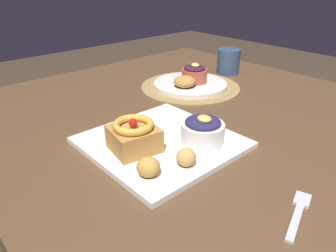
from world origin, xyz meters
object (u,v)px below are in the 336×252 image
front_plate (161,142)px  cake_slice (134,136)px  fritter_front (186,157)px  back_plate (190,84)px  back_pastry (185,82)px  berry_ramekin (203,130)px  fritter_middle (148,167)px  back_ramekin (194,74)px  fork (298,211)px  coffee_mug (228,61)px

front_plate → cake_slice: 0.08m
fritter_front → back_plate: bearing=133.4°
front_plate → back_pastry: (-0.21, 0.28, 0.03)m
berry_ramekin → back_plate: size_ratio=0.39×
cake_slice → fritter_middle: size_ratio=2.42×
back_ramekin → fork: (0.53, -0.31, -0.04)m
fritter_middle → back_pastry: bearing=127.4°
front_plate → fritter_middle: 0.14m
berry_ramekin → back_pastry: 0.35m
front_plate → coffee_mug: size_ratio=3.39×
coffee_mug → fritter_middle: bearing=-63.0°
front_plate → back_plate: size_ratio=1.26×
coffee_mug → cake_slice: bearing=-68.8°
coffee_mug → back_ramekin: bearing=-83.6°
fritter_front → back_pastry: bearing=135.7°
fork → fritter_middle: bearing=101.1°
back_ramekin → back_pastry: 0.06m
back_plate → coffee_mug: bearing=95.2°
cake_slice → coffee_mug: (-0.24, 0.61, 0.00)m
front_plate → back_pastry: size_ratio=4.36×
fritter_front → back_ramekin: 0.49m
back_pastry → front_plate: bearing=-53.2°
fritter_middle → coffee_mug: coffee_mug is taller
cake_slice → coffee_mug: size_ratio=1.18×
fork → coffee_mug: coffee_mug is taller
back_plate → coffee_mug: 0.22m
front_plate → back_ramekin: back_ramekin is taller
berry_ramekin → cake_slice: bearing=-119.1°
back_plate → fork: back_plate is taller
fork → back_pastry: bearing=46.2°
fritter_middle → fork: fritter_middle is taller
back_plate → back_pastry: (0.02, -0.04, 0.02)m
cake_slice → fork: cake_slice is taller
cake_slice → fork: (0.32, 0.09, -0.04)m
fritter_middle → coffee_mug: 0.72m
cake_slice → back_pastry: cake_slice is taller
berry_ramekin → back_plate: 0.39m
cake_slice → back_plate: size_ratio=0.44×
berry_ramekin → back_pastry: size_ratio=1.37×
back_pastry → fork: back_pastry is taller
fritter_front → back_ramekin: back_ramekin is taller
cake_slice → coffee_mug: 0.65m
fritter_middle → coffee_mug: (-0.33, 0.64, 0.01)m
back_plate → back_ramekin: back_ramekin is taller
fritter_front → fork: fritter_front is taller
back_pastry → fritter_front: bearing=-44.3°
front_plate → back_plate: 0.39m
berry_ramekin → fritter_middle: size_ratio=2.17×
cake_slice → back_plate: cake_slice is taller
front_plate → cake_slice: size_ratio=2.86×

